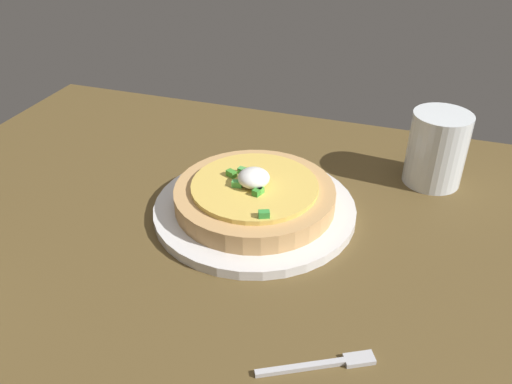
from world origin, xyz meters
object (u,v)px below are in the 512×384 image
object	(u,v)px
pizza	(256,195)
cup_far	(436,153)
plate	(256,209)
fork	(326,364)

from	to	relation	value
pizza	cup_far	world-z (taller)	cup_far
plate	fork	distance (cm)	25.05
cup_far	pizza	bearing A→B (deg)	36.39
pizza	fork	world-z (taller)	pizza
cup_far	fork	bearing A→B (deg)	78.66
plate	pizza	xyz separation A→B (cm)	(0.02, 0.02, 2.20)
plate	pizza	size ratio (longest dim) A/B	1.27
cup_far	fork	xyz separation A→B (cm)	(7.31, 36.45, -4.31)
plate	cup_far	xyz separation A→B (cm)	(-21.10, -15.55, 3.93)
fork	plate	bearing A→B (deg)	95.14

